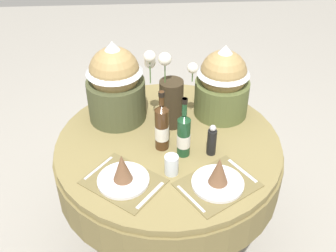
% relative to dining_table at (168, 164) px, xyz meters
% --- Properties ---
extents(ground, '(8.00, 8.00, 0.00)m').
position_rel_dining_table_xyz_m(ground, '(0.00, 0.00, -0.59)').
color(ground, '#9E998E').
extents(dining_table, '(1.19, 1.19, 0.75)m').
position_rel_dining_table_xyz_m(dining_table, '(0.00, 0.00, 0.00)').
color(dining_table, olive).
rests_on(dining_table, ground).
extents(place_setting_left, '(0.43, 0.42, 0.16)m').
position_rel_dining_table_xyz_m(place_setting_left, '(-0.23, -0.28, 0.20)').
color(place_setting_left, brown).
rests_on(place_setting_left, dining_table).
extents(place_setting_right, '(0.43, 0.40, 0.16)m').
position_rel_dining_table_xyz_m(place_setting_right, '(0.21, -0.33, 0.20)').
color(place_setting_right, brown).
rests_on(place_setting_right, dining_table).
extents(flower_vase, '(0.27, 0.13, 0.45)m').
position_rel_dining_table_xyz_m(flower_vase, '(0.02, 0.16, 0.33)').
color(flower_vase, '#332819').
rests_on(flower_vase, dining_table).
extents(wine_bottle_left, '(0.07, 0.07, 0.33)m').
position_rel_dining_table_xyz_m(wine_bottle_left, '(-0.03, -0.04, 0.28)').
color(wine_bottle_left, '#422814').
rests_on(wine_bottle_left, dining_table).
extents(wine_bottle_centre, '(0.07, 0.07, 0.33)m').
position_rel_dining_table_xyz_m(wine_bottle_centre, '(0.07, -0.10, 0.27)').
color(wine_bottle_centre, '#194223').
rests_on(wine_bottle_centre, dining_table).
extents(tumbler_near_left, '(0.07, 0.07, 0.10)m').
position_rel_dining_table_xyz_m(tumbler_near_left, '(-0.00, -0.23, 0.20)').
color(tumbler_near_left, silver).
rests_on(tumbler_near_left, dining_table).
extents(pepper_mill, '(0.05, 0.05, 0.17)m').
position_rel_dining_table_xyz_m(pepper_mill, '(0.21, -0.10, 0.23)').
color(pepper_mill, black).
rests_on(pepper_mill, dining_table).
extents(gift_tub_back_left, '(0.31, 0.31, 0.46)m').
position_rel_dining_table_xyz_m(gift_tub_back_left, '(-0.27, 0.24, 0.39)').
color(gift_tub_back_left, '#474C2D').
rests_on(gift_tub_back_left, dining_table).
extents(gift_tub_back_right, '(0.30, 0.30, 0.42)m').
position_rel_dining_table_xyz_m(gift_tub_back_right, '(0.31, 0.25, 0.37)').
color(gift_tub_back_right, '#566033').
rests_on(gift_tub_back_right, dining_table).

